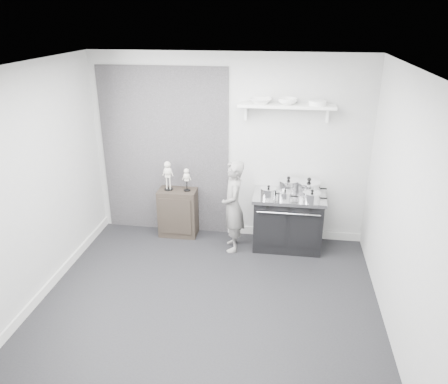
# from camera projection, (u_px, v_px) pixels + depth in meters

# --- Properties ---
(ground) EXTENTS (4.00, 4.00, 0.00)m
(ground) POSITION_uv_depth(u_px,v_px,m) (208.00, 301.00, 5.18)
(ground) COLOR black
(ground) RESTS_ON ground
(room_shell) EXTENTS (4.02, 3.62, 2.71)m
(room_shell) POSITION_uv_depth(u_px,v_px,m) (200.00, 167.00, 4.70)
(room_shell) COLOR beige
(room_shell) RESTS_ON ground
(wall_shelf) EXTENTS (1.30, 0.26, 0.24)m
(wall_shelf) POSITION_uv_depth(u_px,v_px,m) (287.00, 106.00, 5.84)
(wall_shelf) COLOR white
(wall_shelf) RESTS_ON room_shell
(stove) EXTENTS (1.01, 0.63, 0.81)m
(stove) POSITION_uv_depth(u_px,v_px,m) (288.00, 221.00, 6.26)
(stove) COLOR black
(stove) RESTS_ON ground
(side_cabinet) EXTENTS (0.57, 0.33, 0.73)m
(side_cabinet) POSITION_uv_depth(u_px,v_px,m) (178.00, 212.00, 6.61)
(side_cabinet) COLOR black
(side_cabinet) RESTS_ON ground
(child) EXTENTS (0.40, 0.53, 1.33)m
(child) POSITION_uv_depth(u_px,v_px,m) (233.00, 206.00, 6.10)
(child) COLOR slate
(child) RESTS_ON ground
(pot_front_left) EXTENTS (0.31, 0.22, 0.18)m
(pot_front_left) POSITION_uv_depth(u_px,v_px,m) (268.00, 193.00, 6.00)
(pot_front_left) COLOR silver
(pot_front_left) RESTS_ON stove
(pot_back_left) EXTENTS (0.38, 0.29, 0.23)m
(pot_back_left) POSITION_uv_depth(u_px,v_px,m) (288.00, 186.00, 6.19)
(pot_back_left) COLOR silver
(pot_back_left) RESTS_ON stove
(pot_back_right) EXTENTS (0.42, 0.33, 0.24)m
(pot_back_right) POSITION_uv_depth(u_px,v_px,m) (309.00, 187.00, 6.14)
(pot_back_right) COLOR silver
(pot_back_right) RESTS_ON stove
(pot_front_right) EXTENTS (0.32, 0.23, 0.18)m
(pot_front_right) POSITION_uv_depth(u_px,v_px,m) (312.00, 197.00, 5.86)
(pot_front_right) COLOR silver
(pot_front_right) RESTS_ON stove
(pot_front_center) EXTENTS (0.27, 0.19, 0.15)m
(pot_front_center) POSITION_uv_depth(u_px,v_px,m) (285.00, 195.00, 5.95)
(pot_front_center) COLOR silver
(pot_front_center) RESTS_ON stove
(skeleton_full) EXTENTS (0.14, 0.09, 0.51)m
(skeleton_full) POSITION_uv_depth(u_px,v_px,m) (168.00, 173.00, 6.39)
(skeleton_full) COLOR beige
(skeleton_full) RESTS_ON side_cabinet
(skeleton_torso) EXTENTS (0.11, 0.07, 0.40)m
(skeleton_torso) POSITION_uv_depth(u_px,v_px,m) (187.00, 178.00, 6.37)
(skeleton_torso) COLOR beige
(skeleton_torso) RESTS_ON side_cabinet
(bowl_large) EXTENTS (0.30, 0.30, 0.07)m
(bowl_large) POSITION_uv_depth(u_px,v_px,m) (261.00, 101.00, 5.85)
(bowl_large) COLOR white
(bowl_large) RESTS_ON wall_shelf
(bowl_small) EXTENTS (0.26, 0.26, 0.08)m
(bowl_small) POSITION_uv_depth(u_px,v_px,m) (287.00, 101.00, 5.81)
(bowl_small) COLOR white
(bowl_small) RESTS_ON wall_shelf
(plate_stack) EXTENTS (0.24, 0.24, 0.06)m
(plate_stack) POSITION_uv_depth(u_px,v_px,m) (317.00, 103.00, 5.76)
(plate_stack) COLOR white
(plate_stack) RESTS_ON wall_shelf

